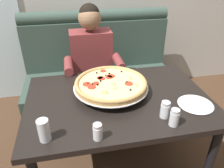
# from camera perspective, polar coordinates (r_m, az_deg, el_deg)

# --- Properties ---
(ground_plane) EXTENTS (16.00, 16.00, 0.00)m
(ground_plane) POSITION_cam_1_polar(r_m,az_deg,el_deg) (2.10, 1.35, -20.73)
(ground_plane) COLOR #4C3321
(booth_bench) EXTENTS (1.65, 0.78, 1.13)m
(booth_bench) POSITION_cam_1_polar(r_m,az_deg,el_deg) (2.54, -3.03, 1.17)
(booth_bench) COLOR #384C42
(booth_bench) RESTS_ON ground_plane
(dining_table) EXTENTS (1.31, 0.90, 0.74)m
(dining_table) POSITION_cam_1_polar(r_m,az_deg,el_deg) (1.64, 1.62, -6.10)
(dining_table) COLOR black
(dining_table) RESTS_ON ground_plane
(diner_main) EXTENTS (0.54, 0.64, 1.27)m
(diner_main) POSITION_cam_1_polar(r_m,az_deg,el_deg) (2.16, -4.99, 4.81)
(diner_main) COLOR #2D3342
(diner_main) RESTS_ON ground_plane
(pizza) EXTENTS (0.55, 0.55, 0.11)m
(pizza) POSITION_cam_1_polar(r_m,az_deg,el_deg) (1.61, -0.31, 0.06)
(pizza) COLOR silver
(pizza) RESTS_ON dining_table
(shaker_parmesan) EXTENTS (0.05, 0.05, 0.10)m
(shaker_parmesan) POSITION_cam_1_polar(r_m,az_deg,el_deg) (1.25, -3.74, -12.48)
(shaker_parmesan) COLOR white
(shaker_parmesan) RESTS_ON dining_table
(shaker_oregano) EXTENTS (0.06, 0.06, 0.11)m
(shaker_oregano) POSITION_cam_1_polar(r_m,az_deg,el_deg) (1.38, 15.85, -8.60)
(shaker_oregano) COLOR white
(shaker_oregano) RESTS_ON dining_table
(shaker_pepper_flakes) EXTENTS (0.06, 0.06, 0.11)m
(shaker_pepper_flakes) POSITION_cam_1_polar(r_m,az_deg,el_deg) (1.43, 13.58, -6.72)
(shaker_pepper_flakes) COLOR white
(shaker_pepper_flakes) RESTS_ON dining_table
(plate_near_left) EXTENTS (0.24, 0.24, 0.02)m
(plate_near_left) POSITION_cam_1_polar(r_m,az_deg,el_deg) (1.62, 20.85, -4.77)
(plate_near_left) COLOR white
(plate_near_left) RESTS_ON dining_table
(drinking_glass) EXTENTS (0.07, 0.07, 0.13)m
(drinking_glass) POSITION_cam_1_polar(r_m,az_deg,el_deg) (1.28, -17.20, -11.69)
(drinking_glass) COLOR silver
(drinking_glass) RESTS_ON dining_table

